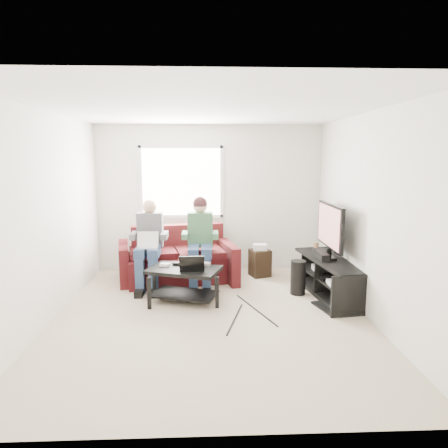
# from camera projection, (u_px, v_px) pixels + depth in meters

# --- Properties ---
(floor) EXTENTS (4.50, 4.50, 0.00)m
(floor) POSITION_uv_depth(u_px,v_px,m) (211.00, 316.00, 5.17)
(floor) COLOR tan
(floor) RESTS_ON ground
(ceiling) EXTENTS (4.50, 4.50, 0.00)m
(ceiling) POSITION_uv_depth(u_px,v_px,m) (210.00, 109.00, 4.73)
(ceiling) COLOR white
(ceiling) RESTS_ON wall_back
(wall_back) EXTENTS (4.50, 0.00, 4.50)m
(wall_back) POSITION_uv_depth(u_px,v_px,m) (210.00, 199.00, 7.17)
(wall_back) COLOR silver
(wall_back) RESTS_ON floor
(wall_front) EXTENTS (4.50, 0.00, 4.50)m
(wall_front) POSITION_uv_depth(u_px,v_px,m) (214.00, 266.00, 2.73)
(wall_front) COLOR silver
(wall_front) RESTS_ON floor
(wall_left) EXTENTS (0.00, 4.50, 4.50)m
(wall_left) POSITION_uv_depth(u_px,v_px,m) (47.00, 218.00, 4.87)
(wall_left) COLOR silver
(wall_left) RESTS_ON floor
(wall_right) EXTENTS (0.00, 4.50, 4.50)m
(wall_right) POSITION_uv_depth(u_px,v_px,m) (369.00, 216.00, 5.03)
(wall_right) COLOR silver
(wall_right) RESTS_ON floor
(window) EXTENTS (1.48, 0.04, 1.28)m
(window) POSITION_uv_depth(u_px,v_px,m) (181.00, 182.00, 7.08)
(window) COLOR white
(window) RESTS_ON wall_back
(sofa) EXTENTS (2.07, 1.21, 0.89)m
(sofa) POSITION_uv_depth(u_px,v_px,m) (177.00, 261.00, 6.66)
(sofa) COLOR #4B1214
(sofa) RESTS_ON floor
(person_left) EXTENTS (0.40, 0.71, 1.37)m
(person_left) POSITION_uv_depth(u_px,v_px,m) (149.00, 240.00, 6.24)
(person_left) COLOR navy
(person_left) RESTS_ON sofa
(person_right) EXTENTS (0.40, 0.71, 1.41)m
(person_right) POSITION_uv_depth(u_px,v_px,m) (200.00, 236.00, 6.28)
(person_right) COLOR navy
(person_right) RESTS_ON sofa
(laptop_silver) EXTENTS (0.38, 0.31, 0.24)m
(laptop_silver) POSITION_uv_depth(u_px,v_px,m) (147.00, 244.00, 6.05)
(laptop_silver) COLOR silver
(laptop_silver) RESTS_ON person_left
(coffee_table) EXTENTS (1.12, 0.88, 0.49)m
(coffee_table) POSITION_uv_depth(u_px,v_px,m) (184.00, 277.00, 5.64)
(coffee_table) COLOR black
(coffee_table) RESTS_ON floor
(laptop_black) EXTENTS (0.40, 0.35, 0.24)m
(laptop_black) POSITION_uv_depth(u_px,v_px,m) (192.00, 261.00, 5.53)
(laptop_black) COLOR black
(laptop_black) RESTS_ON coffee_table
(controller_a) EXTENTS (0.16, 0.12, 0.04)m
(controller_a) POSITION_uv_depth(u_px,v_px,m) (165.00, 265.00, 5.73)
(controller_a) COLOR silver
(controller_a) RESTS_ON coffee_table
(controller_b) EXTENTS (0.15, 0.12, 0.04)m
(controller_b) POSITION_uv_depth(u_px,v_px,m) (178.00, 264.00, 5.79)
(controller_b) COLOR black
(controller_b) RESTS_ON coffee_table
(controller_c) EXTENTS (0.16, 0.14, 0.04)m
(controller_c) POSITION_uv_depth(u_px,v_px,m) (205.00, 264.00, 5.78)
(controller_c) COLOR gray
(controller_c) RESTS_ON coffee_table
(tv_stand) EXTENTS (0.72, 1.72, 0.55)m
(tv_stand) POSITION_uv_depth(u_px,v_px,m) (330.00, 279.00, 5.91)
(tv_stand) COLOR black
(tv_stand) RESTS_ON floor
(tv) EXTENTS (0.12, 1.10, 0.81)m
(tv) POSITION_uv_depth(u_px,v_px,m) (330.00, 228.00, 5.88)
(tv) COLOR black
(tv) RESTS_ON tv_stand
(soundbar) EXTENTS (0.12, 0.50, 0.10)m
(soundbar) POSITION_uv_depth(u_px,v_px,m) (321.00, 255.00, 5.95)
(soundbar) COLOR black
(soundbar) RESTS_ON tv_stand
(drink_cup) EXTENTS (0.08, 0.08, 0.12)m
(drink_cup) POSITION_uv_depth(u_px,v_px,m) (316.00, 246.00, 6.47)
(drink_cup) COLOR #956640
(drink_cup) RESTS_ON tv_stand
(console_white) EXTENTS (0.30, 0.22, 0.06)m
(console_white) POSITION_uv_depth(u_px,v_px,m) (339.00, 283.00, 5.51)
(console_white) COLOR silver
(console_white) RESTS_ON tv_stand
(console_grey) EXTENTS (0.34, 0.26, 0.08)m
(console_grey) POSITION_uv_depth(u_px,v_px,m) (324.00, 268.00, 6.19)
(console_grey) COLOR gray
(console_grey) RESTS_ON tv_stand
(console_black) EXTENTS (0.38, 0.30, 0.07)m
(console_black) POSITION_uv_depth(u_px,v_px,m) (331.00, 275.00, 5.85)
(console_black) COLOR black
(console_black) RESTS_ON tv_stand
(subwoofer) EXTENTS (0.23, 0.23, 0.51)m
(subwoofer) POSITION_uv_depth(u_px,v_px,m) (298.00, 277.00, 5.97)
(subwoofer) COLOR black
(subwoofer) RESTS_ON floor
(keyboard_floor) EXTENTS (0.28, 0.52, 0.03)m
(keyboard_floor) POSITION_uv_depth(u_px,v_px,m) (325.00, 308.00, 5.42)
(keyboard_floor) COLOR black
(keyboard_floor) RESTS_ON floor
(end_table) EXTENTS (0.31, 0.31, 0.56)m
(end_table) POSITION_uv_depth(u_px,v_px,m) (260.00, 262.00, 6.89)
(end_table) COLOR black
(end_table) RESTS_ON floor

